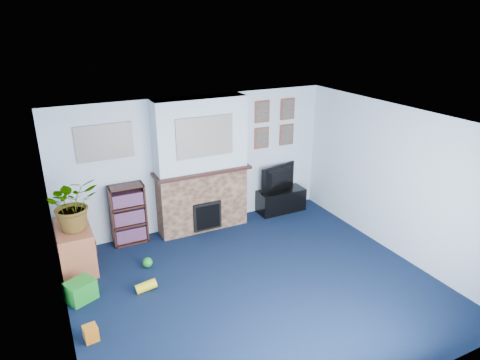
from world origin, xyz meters
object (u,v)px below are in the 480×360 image
tv_stand (281,200)px  sideboard (76,248)px  television (281,178)px  bookshelf (128,215)px

tv_stand → sideboard: 3.91m
tv_stand → television: size_ratio=1.11×
television → sideboard: television is taller
bookshelf → sideboard: bookshelf is taller
tv_stand → bookshelf: (-2.97, 0.08, 0.28)m
tv_stand → television: (0.00, 0.02, 0.47)m
tv_stand → sideboard: bearing=-174.5°
bookshelf → television: bearing=-1.1°
television → tv_stand: bearing=76.1°
television → sideboard: (-3.89, -0.39, -0.34)m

